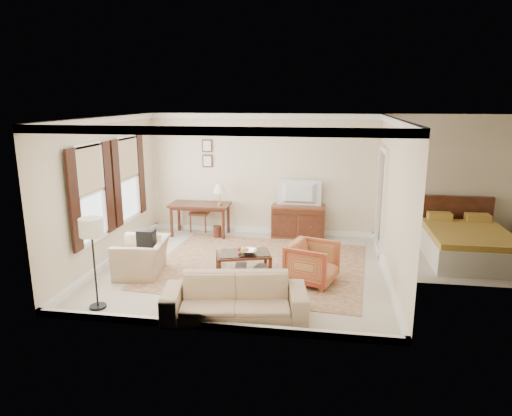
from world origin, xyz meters
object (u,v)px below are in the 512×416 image
(striped_armchair, at_px, (312,261))
(writing_desk, at_px, (200,208))
(sideboard, at_px, (298,221))
(coffee_table, at_px, (243,258))
(tv, at_px, (299,185))
(sofa, at_px, (235,291))
(club_armchair, at_px, (142,251))

(striped_armchair, bearing_deg, writing_desk, 65.61)
(sideboard, bearing_deg, coffee_table, -108.99)
(tv, relative_size, striped_armchair, 1.20)
(coffee_table, xyz_separation_m, striped_armchair, (1.30, -0.23, 0.09))
(writing_desk, height_order, sofa, sofa)
(sideboard, distance_m, club_armchair, 3.93)
(writing_desk, bearing_deg, sideboard, 4.50)
(tv, xyz_separation_m, club_armchair, (-2.74, -2.79, -0.82))
(striped_armchair, relative_size, sofa, 0.38)
(sideboard, xyz_separation_m, tv, (0.00, -0.02, 0.88))
(sofa, bearing_deg, coffee_table, 86.93)
(coffee_table, xyz_separation_m, sofa, (0.20, -1.74, 0.10))
(writing_desk, distance_m, sideboard, 2.38)
(coffee_table, relative_size, sofa, 0.52)
(writing_desk, relative_size, coffee_table, 1.26)
(tv, relative_size, coffee_table, 0.88)
(writing_desk, relative_size, sofa, 0.66)
(tv, bearing_deg, sideboard, -90.00)
(sideboard, distance_m, tv, 0.88)
(sideboard, height_order, club_armchair, club_armchair)
(club_armchair, bearing_deg, tv, 129.03)
(writing_desk, distance_m, tv, 2.43)
(coffee_table, bearing_deg, tv, 70.87)
(writing_desk, height_order, club_armchair, club_armchair)
(sideboard, distance_m, coffee_table, 2.65)
(striped_armchair, bearing_deg, tv, 27.21)
(sofa, bearing_deg, striped_armchair, 44.25)
(striped_armchair, bearing_deg, sideboard, 27.15)
(tv, height_order, striped_armchair, tv)
(sideboard, bearing_deg, club_armchair, -134.25)
(sideboard, xyz_separation_m, sofa, (-0.67, -4.25, 0.04))
(coffee_table, bearing_deg, writing_desk, 122.67)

